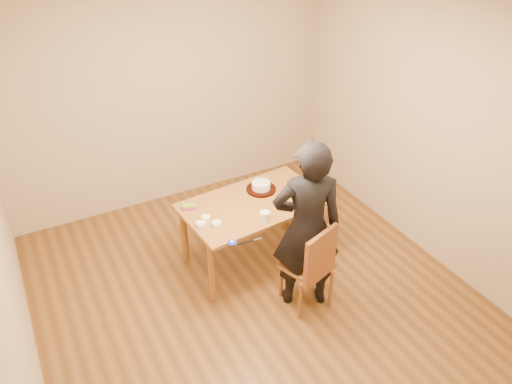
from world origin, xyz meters
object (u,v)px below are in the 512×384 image
dining_chair (307,265)px  cake (261,186)px  cake_plate (261,189)px  dining_table (254,204)px  person (307,227)px

dining_chair → cake: (0.03, 0.94, 0.35)m
dining_chair → cake_plate: cake_plate is taller
cake → dining_table: bearing=-136.5°
dining_chair → cake_plate: (0.03, 0.94, 0.31)m
dining_chair → cake: size_ratio=2.04×
dining_table → cake_plate: size_ratio=4.59×
dining_table → dining_chair: bearing=-84.1°
cake → person: size_ratio=0.11×
person → dining_chair: bearing=113.4°
cake_plate → person: bearing=-91.7°
dining_table → dining_chair: 0.84m
dining_table → cake_plate: bearing=38.4°
dining_table → person: bearing=-83.4°
dining_table → dining_chair: size_ratio=3.56×
cake_plate → person: 0.90m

